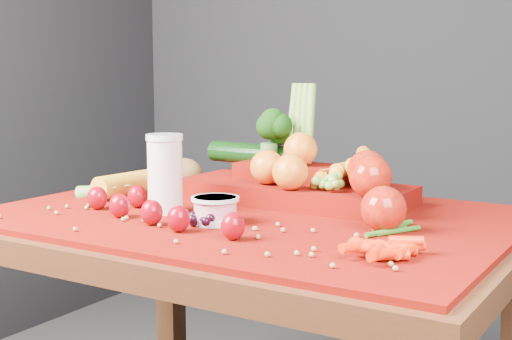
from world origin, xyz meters
The scene contains 12 objects.
table centered at (0.00, 0.00, 0.66)m, with size 1.10×0.80×0.75m.
red_cloth centered at (0.00, 0.00, 0.76)m, with size 1.05×0.75×0.01m, color #6D0803.
milk_glass centered at (-0.15, -0.09, 0.85)m, with size 0.08×0.08×0.16m.
yogurt_bowl centered at (-0.01, -0.12, 0.79)m, with size 0.10×0.10×0.05m.
strawberry_scatter centered at (-0.13, -0.17, 0.79)m, with size 0.44×0.18×0.05m.
dark_grape_cluster centered at (-0.01, -0.16, 0.78)m, with size 0.06×0.05×0.03m, color black, non-canonical shape.
soybean_scatter centered at (0.00, -0.20, 0.77)m, with size 0.84×0.24×0.01m, color olive, non-canonical shape.
corn_ear centered at (-0.37, -0.01, 0.78)m, with size 0.19×0.24×0.06m.
potato centered at (-0.33, 0.21, 0.80)m, with size 0.10×0.08×0.07m, color brown.
baby_carrot_pile centered at (0.36, -0.19, 0.78)m, with size 0.17×0.17×0.03m, color red, non-canonical shape.
green_bean_pile centered at (0.31, -0.01, 0.77)m, with size 0.14×0.12×0.01m, color #2B6316, non-canonical shape.
produce_mound centered at (0.05, 0.15, 0.82)m, with size 0.61×0.36×0.27m.
Camera 1 is at (0.77, -1.24, 1.06)m, focal length 50.00 mm.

